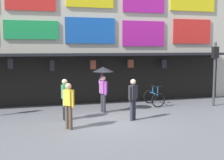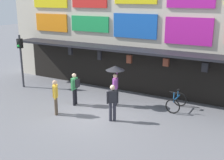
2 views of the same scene
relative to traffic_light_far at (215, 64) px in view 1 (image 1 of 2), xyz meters
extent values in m
plane|color=slate|center=(-5.84, -1.57, -2.14)|extent=(80.00, 80.00, 0.00)
cube|color=beige|center=(-5.84, 3.03, 1.86)|extent=(18.00, 1.20, 8.00)
cube|color=black|center=(-5.84, 1.73, 0.46)|extent=(15.30, 1.40, 0.12)
cube|color=#B71E93|center=(-2.89, 2.38, 3.32)|extent=(2.38, 0.08, 1.27)
cube|color=yellow|center=(0.06, 2.38, 3.32)|extent=(2.78, 0.08, 0.93)
cube|color=green|center=(-8.79, 2.38, 1.66)|extent=(2.60, 0.08, 0.91)
cube|color=blue|center=(-5.84, 2.38, 1.67)|extent=(2.60, 0.08, 1.32)
cube|color=#B71E93|center=(-2.89, 2.38, 1.56)|extent=(2.41, 0.08, 1.36)
cube|color=red|center=(0.06, 2.38, 1.71)|extent=(2.35, 0.08, 1.37)
cylinder|color=black|center=(-9.78, 1.70, 0.34)|extent=(0.02, 0.02, 0.12)
cube|color=#232328|center=(-9.78, 1.70, 0.05)|extent=(0.23, 0.14, 0.45)
cylinder|color=black|center=(-7.85, 1.94, 0.29)|extent=(0.02, 0.02, 0.22)
cube|color=#232328|center=(-7.85, 1.94, -0.08)|extent=(0.22, 0.13, 0.51)
cylinder|color=black|center=(-5.84, 1.77, 0.28)|extent=(0.02, 0.02, 0.24)
cube|color=brown|center=(-5.84, 1.77, -0.06)|extent=(0.28, 0.17, 0.45)
cylinder|color=black|center=(-3.80, 1.91, 0.28)|extent=(0.02, 0.02, 0.24)
cube|color=brown|center=(-3.80, 1.91, -0.04)|extent=(0.30, 0.18, 0.41)
cylinder|color=black|center=(-1.84, 1.97, 0.27)|extent=(0.02, 0.02, 0.26)
cube|color=#232328|center=(-1.84, 1.97, -0.09)|extent=(0.29, 0.18, 0.45)
cube|color=black|center=(-5.84, 2.41, -0.89)|extent=(15.30, 0.04, 2.50)
cylinder|color=#38383D|center=(0.00, -0.01, -0.54)|extent=(0.12, 0.12, 3.20)
cube|color=black|center=(0.00, -0.01, 0.56)|extent=(0.29, 0.25, 0.56)
sphere|color=red|center=(0.01, 0.12, 0.69)|extent=(0.15, 0.15, 0.15)
sphere|color=black|center=(0.01, 0.12, 0.43)|extent=(0.15, 0.15, 0.15)
torus|color=black|center=(-2.86, 0.39, -1.78)|extent=(0.72, 0.07, 0.72)
torus|color=black|center=(-2.84, 1.49, -1.78)|extent=(0.72, 0.07, 0.72)
cylinder|color=#1E66A8|center=(-2.85, 0.94, -1.53)|extent=(0.07, 0.99, 0.05)
cylinder|color=#1E66A8|center=(-2.84, 1.11, -1.36)|extent=(0.04, 0.04, 0.35)
cube|color=black|center=(-2.84, 1.11, -1.17)|extent=(0.10, 0.20, 0.06)
cylinder|color=#1E66A8|center=(-2.86, 0.47, -1.36)|extent=(0.04, 0.04, 0.50)
cylinder|color=black|center=(-2.86, 0.47, -1.11)|extent=(0.44, 0.04, 0.04)
cylinder|color=brown|center=(-7.57, -2.46, -1.70)|extent=(0.14, 0.14, 0.88)
cylinder|color=brown|center=(-7.67, -2.31, -1.70)|extent=(0.14, 0.14, 0.88)
cube|color=gold|center=(-7.62, -2.39, -0.98)|extent=(0.39, 0.42, 0.56)
sphere|color=tan|center=(-7.62, -2.39, -0.57)|extent=(0.22, 0.22, 0.22)
cylinder|color=gold|center=(-7.49, -2.57, -1.03)|extent=(0.09, 0.09, 0.56)
cylinder|color=gold|center=(-7.75, -2.21, -1.03)|extent=(0.09, 0.09, 0.56)
cylinder|color=black|center=(-7.57, -1.04, -1.70)|extent=(0.14, 0.14, 0.88)
cylinder|color=black|center=(-7.60, -0.86, -1.70)|extent=(0.14, 0.14, 0.88)
cube|color=#388E51|center=(-7.58, -0.95, -0.98)|extent=(0.27, 0.39, 0.56)
sphere|color=beige|center=(-7.58, -0.95, -0.57)|extent=(0.22, 0.22, 0.22)
cylinder|color=#388E51|center=(-7.55, -1.17, -1.03)|extent=(0.09, 0.09, 0.56)
cylinder|color=#388E51|center=(-7.61, -0.73, -1.03)|extent=(0.09, 0.09, 0.56)
cube|color=#232328|center=(-7.43, -0.93, -0.96)|extent=(0.20, 0.30, 0.40)
cylinder|color=#2D2D38|center=(-4.87, -1.69, -1.70)|extent=(0.14, 0.14, 0.88)
cylinder|color=#2D2D38|center=(-5.02, -1.80, -1.70)|extent=(0.14, 0.14, 0.88)
cube|color=#232328|center=(-4.94, -1.74, -0.98)|extent=(0.42, 0.39, 0.56)
sphere|color=beige|center=(-4.94, -1.74, -0.57)|extent=(0.22, 0.22, 0.22)
cylinder|color=#232328|center=(-4.76, -1.61, -1.03)|extent=(0.09, 0.09, 0.56)
cylinder|color=#232328|center=(-5.12, -1.87, -1.03)|extent=(0.09, 0.09, 0.56)
cylinder|color=#2D2D38|center=(-5.73, -0.10, -1.70)|extent=(0.14, 0.14, 0.88)
cylinder|color=#2D2D38|center=(-5.78, 0.08, -1.70)|extent=(0.14, 0.14, 0.88)
cube|color=#9E4CA8|center=(-5.75, -0.01, -0.98)|extent=(0.31, 0.40, 0.56)
sphere|color=beige|center=(-5.75, -0.01, -0.57)|extent=(0.22, 0.22, 0.22)
cylinder|color=#9E4CA8|center=(-5.69, -0.22, -1.03)|extent=(0.09, 0.09, 0.56)
cylinder|color=#9E4CA8|center=(-5.81, 0.20, -0.58)|extent=(0.23, 0.09, 0.48)
cylinder|color=#4C3823|center=(-5.81, 0.20, -0.47)|extent=(0.02, 0.02, 0.55)
cone|color=black|center=(-5.75, -0.01, -0.17)|extent=(0.96, 0.96, 0.22)
camera|label=1|loc=(-8.95, -12.89, 0.79)|focal=47.64mm
camera|label=2|loc=(0.79, -12.07, 3.20)|focal=45.85mm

